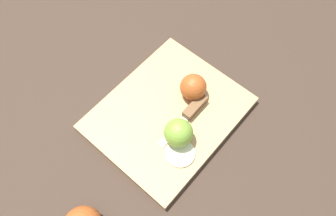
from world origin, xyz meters
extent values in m
plane|color=#38281E|center=(0.00, 0.00, 0.00)|extent=(4.00, 4.00, 0.00)
cube|color=tan|center=(0.00, 0.00, 0.01)|extent=(0.35, 0.29, 0.02)
sphere|color=#AD4C1E|center=(-0.08, 0.01, 0.05)|extent=(0.06, 0.06, 0.06)
cylinder|color=beige|center=(-0.08, 0.01, 0.05)|extent=(0.06, 0.02, 0.06)
sphere|color=olive|center=(0.04, 0.06, 0.05)|extent=(0.07, 0.07, 0.07)
cylinder|color=beige|center=(0.04, 0.07, 0.05)|extent=(0.04, 0.05, 0.06)
cube|color=silver|center=(0.03, 0.04, 0.02)|extent=(0.09, 0.02, 0.00)
cube|color=brown|center=(-0.05, 0.04, 0.03)|extent=(0.07, 0.02, 0.02)
cylinder|color=beige|center=(0.06, 0.09, 0.02)|extent=(0.07, 0.07, 0.01)
camera|label=1|loc=(0.27, 0.23, 0.73)|focal=35.00mm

